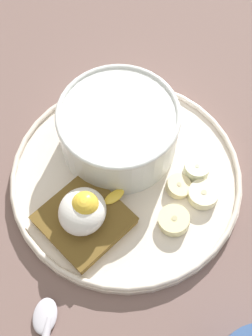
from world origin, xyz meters
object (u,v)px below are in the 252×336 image
Objects in this scene: poached_egg at (83,210)px; banana_slice_back at (179,186)px; banana_slice_front at (196,169)px; banana_slice_left at (203,194)px; banana_slice_right at (174,220)px; oatmeal_bowl at (119,129)px; toast_slice at (84,220)px.

banana_slice_back is (7.37, -7.96, -2.70)cm from poached_egg.
banana_slice_left is at bearing -148.55° from banana_slice_front.
banana_slice_front is 0.76× the size of banana_slice_right.
oatmeal_bowl is at bearing 75.32° from banana_slice_left.
toast_slice is at bearing 149.88° from poached_egg.
oatmeal_bowl is 9.13cm from banana_slice_back.
banana_slice_back is (7.48, -8.02, -0.17)cm from toast_slice.
banana_slice_left is (-2.90, -11.05, -2.57)cm from oatmeal_bowl.
oatmeal_bowl reaches higher than toast_slice.
toast_slice is at bearing 133.00° from banana_slice_back.
banana_slice_back and banana_slice_right have the same top height.
banana_slice_back is 4.09cm from banana_slice_right.
banana_slice_front is (-0.26, -9.44, -2.43)cm from oatmeal_bowl.
banana_slice_front is at bearing -91.57° from oatmeal_bowl.
toast_slice is 2.40× the size of banana_slice_left.
banana_slice_front is (10.02, -9.15, -2.52)cm from poached_egg.
toast_slice is at bearing -178.74° from oatmeal_bowl.
banana_slice_back is 0.97× the size of banana_slice_right.
poached_egg is 2.42× the size of banana_slice_front.
banana_slice_right is at bearing -127.35° from oatmeal_bowl.
poached_egg is 1.62× the size of banana_slice_left.
poached_egg is 1.90× the size of banana_slice_back.
oatmeal_bowl is 1.83× the size of poached_egg.
oatmeal_bowl reaches higher than banana_slice_right.
banana_slice_back is at bearing -47.00° from toast_slice.
oatmeal_bowl is at bearing 88.43° from banana_slice_front.
banana_slice_left is 1.14× the size of banana_slice_right.
banana_slice_left is 1.18× the size of banana_slice_back.
oatmeal_bowl reaches higher than banana_slice_left.
poached_egg reaches higher than banana_slice_right.
toast_slice is at bearing 111.43° from banana_slice_right.
banana_slice_left is at bearing -55.31° from toast_slice.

